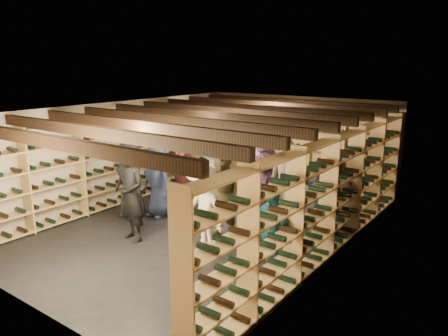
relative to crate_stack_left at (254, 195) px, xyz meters
name	(u,v)px	position (x,y,z in m)	size (l,w,h in m)	color
ground	(210,223)	(-0.28, -1.30, -0.34)	(8.00, 8.00, 0.00)	black
walls	(210,168)	(-0.28, -1.30, 0.86)	(5.52, 8.02, 2.40)	#B7A38E
ceiling	(209,109)	(-0.28, -1.30, 2.06)	(5.50, 8.00, 0.01)	beige
ceiling_joists	(209,116)	(-0.28, -1.30, 1.92)	(5.40, 7.12, 0.18)	black
wine_rack_left	(125,158)	(-2.85, -1.30, 0.74)	(0.32, 7.50, 2.15)	tan
wine_rack_right	(328,196)	(2.29, -1.30, 0.74)	(0.32, 7.50, 2.15)	tan
wine_rack_back	(296,145)	(-0.28, 2.53, 0.73)	(4.70, 0.30, 2.15)	tan
crate_stack_left	(254,195)	(0.00, 0.00, 0.00)	(0.52, 0.36, 0.68)	tan
crate_stack_right	(289,190)	(0.33, 1.07, -0.08)	(0.55, 0.42, 0.51)	tan
crate_loose	(284,212)	(0.76, 0.00, -0.25)	(0.50, 0.33, 0.17)	tan
person_0	(131,179)	(-1.92, -1.97, 0.50)	(0.82, 0.54, 1.68)	black
person_1	(132,195)	(-0.91, -2.84, 0.55)	(0.65, 0.42, 1.77)	black
person_2	(222,195)	(0.50, -1.91, 0.57)	(0.88, 0.69, 1.82)	brown
person_3	(204,209)	(0.49, -2.46, 0.46)	(1.03, 0.59, 1.60)	beige
person_4	(271,231)	(1.90, -2.54, 0.40)	(0.87, 0.36, 1.49)	#186370
person_5	(182,174)	(-1.47, -0.80, 0.45)	(1.46, 0.46, 1.57)	brown
person_6	(157,181)	(-1.47, -1.62, 0.45)	(0.78, 0.51, 1.59)	#202A47
person_7	(286,188)	(1.27, -0.90, 0.61)	(0.69, 0.45, 1.90)	gray
person_8	(330,185)	(1.85, -0.12, 0.58)	(0.89, 0.70, 1.84)	#4F3120
person_9	(212,176)	(-0.54, -0.89, 0.55)	(1.15, 0.66, 1.78)	#B7B0A8
person_11	(264,186)	(0.73, -0.81, 0.52)	(1.60, 0.51, 1.72)	#7D5282
person_12	(315,202)	(1.90, -0.93, 0.45)	(0.77, 0.50, 1.58)	#333438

